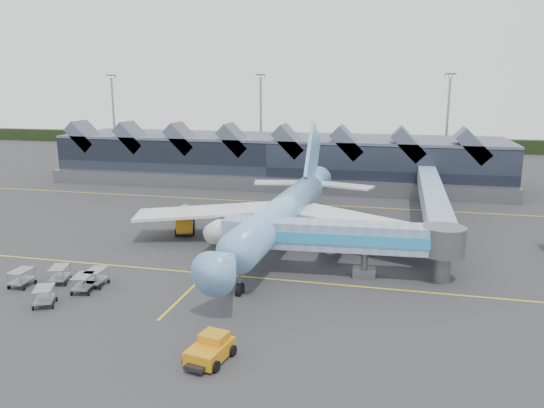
% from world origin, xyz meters
% --- Properties ---
extents(ground, '(260.00, 260.00, 0.00)m').
position_xyz_m(ground, '(0.00, 0.00, 0.00)').
color(ground, '#29292B').
rests_on(ground, ground).
extents(taxi_stripes, '(120.00, 60.00, 0.01)m').
position_xyz_m(taxi_stripes, '(0.00, 10.00, 0.01)').
color(taxi_stripes, gold).
rests_on(taxi_stripes, ground).
extents(tree_line_far, '(260.00, 4.00, 4.00)m').
position_xyz_m(tree_line_far, '(0.00, 110.00, 2.00)').
color(tree_line_far, black).
rests_on(tree_line_far, ground).
extents(terminal, '(90.00, 22.25, 12.52)m').
position_xyz_m(terminal, '(-5.07, 47.35, 4.88)').
color(terminal, black).
rests_on(terminal, ground).
extents(light_masts, '(132.40, 42.56, 22.45)m').
position_xyz_m(light_masts, '(21.00, 62.80, 12.49)').
color(light_masts, gray).
rests_on(light_masts, ground).
extents(main_airliner, '(40.29, 46.33, 14.89)m').
position_xyz_m(main_airliner, '(5.87, 4.31, 4.38)').
color(main_airliner, '#6897D2').
rests_on(main_airliner, ground).
extents(jet_bridge, '(25.10, 5.16, 5.91)m').
position_xyz_m(jet_bridge, '(15.43, -5.05, 4.14)').
color(jet_bridge, '#7094BA').
rests_on(jet_bridge, ground).
extents(fuel_truck, '(4.94, 8.62, 2.93)m').
position_xyz_m(fuel_truck, '(-9.12, 7.99, 1.64)').
color(fuel_truck, black).
rests_on(fuel_truck, ground).
extents(pushback_tug, '(3.29, 4.57, 1.89)m').
position_xyz_m(pushback_tug, '(6.71, -25.25, 0.85)').
color(pushback_tug, '#C67F12').
rests_on(pushback_tug, ground).
extents(baggage_carts, '(8.90, 8.21, 1.74)m').
position_xyz_m(baggage_carts, '(-12.23, -15.85, 0.98)').
color(baggage_carts, gray).
rests_on(baggage_carts, ground).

